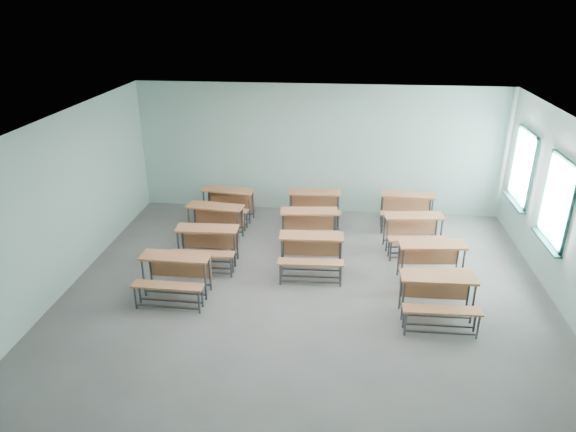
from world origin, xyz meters
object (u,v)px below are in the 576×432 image
(desk_unit_r2c0, at_px, (214,218))
(desk_unit_r2c2, at_px, (414,228))
(desk_unit_r1c0, at_px, (207,241))
(desk_unit_r1c1, at_px, (311,249))
(desk_unit_r2c1, at_px, (309,223))
(desk_unit_r0c0, at_px, (174,271))
(desk_unit_r0c2, at_px, (438,293))
(desk_unit_r3c1, at_px, (314,203))
(desk_unit_r1c2, at_px, (433,258))
(desk_unit_r3c0, at_px, (227,201))
(desk_unit_r3c2, at_px, (407,206))

(desk_unit_r2c0, relative_size, desk_unit_r2c2, 1.00)
(desk_unit_r1c0, xyz_separation_m, desk_unit_r1c1, (2.13, -0.13, 0.00))
(desk_unit_r2c0, xyz_separation_m, desk_unit_r2c1, (2.14, -0.05, 0.00))
(desk_unit_r0c0, xyz_separation_m, desk_unit_r1c1, (2.41, 1.12, 0.00))
(desk_unit_r0c0, relative_size, desk_unit_r0c2, 1.00)
(desk_unit_r3c1, bearing_deg, desk_unit_r2c0, -154.63)
(desk_unit_r1c2, height_order, desk_unit_r3c0, same)
(desk_unit_r0c2, xyz_separation_m, desk_unit_r3c0, (-4.42, 3.73, 0.00))
(desk_unit_r1c2, xyz_separation_m, desk_unit_r2c2, (-0.19, 1.36, 0.00))
(desk_unit_r0c0, bearing_deg, desk_unit_r2c1, 46.86)
(desk_unit_r3c1, bearing_deg, desk_unit_r0c0, -125.32)
(desk_unit_r3c0, distance_m, desk_unit_r3c2, 4.31)
(desk_unit_r1c0, distance_m, desk_unit_r3c0, 2.23)
(desk_unit_r0c0, xyz_separation_m, desk_unit_r2c0, (0.14, 2.41, 0.00))
(desk_unit_r2c2, bearing_deg, desk_unit_r0c0, -159.52)
(desk_unit_r0c2, relative_size, desk_unit_r2c1, 0.96)
(desk_unit_r2c0, distance_m, desk_unit_r2c2, 4.40)
(desk_unit_r2c1, bearing_deg, desk_unit_r3c2, 23.85)
(desk_unit_r2c2, bearing_deg, desk_unit_r3c0, 158.53)
(desk_unit_r0c2, bearing_deg, desk_unit_r2c1, 130.74)
(desk_unit_r1c0, xyz_separation_m, desk_unit_r2c1, (2.01, 1.12, 0.00))
(desk_unit_r1c0, bearing_deg, desk_unit_r1c1, -5.11)
(desk_unit_r1c2, bearing_deg, desk_unit_r1c1, 170.95)
(desk_unit_r2c2, bearing_deg, desk_unit_r3c1, 144.71)
(desk_unit_r2c1, relative_size, desk_unit_r2c2, 0.99)
(desk_unit_r2c1, distance_m, desk_unit_r3c2, 2.57)
(desk_unit_r1c1, distance_m, desk_unit_r1c2, 2.32)
(desk_unit_r1c1, relative_size, desk_unit_r2c0, 0.96)
(desk_unit_r3c1, bearing_deg, desk_unit_r1c1, -90.08)
(desk_unit_r0c2, height_order, desk_unit_r1c2, same)
(desk_unit_r0c2, height_order, desk_unit_r2c2, same)
(desk_unit_r1c1, distance_m, desk_unit_r2c2, 2.46)
(desk_unit_r1c2, distance_m, desk_unit_r3c2, 2.64)
(desk_unit_r1c2, bearing_deg, desk_unit_r3c0, 145.23)
(desk_unit_r1c0, height_order, desk_unit_r2c2, same)
(desk_unit_r3c2, bearing_deg, desk_unit_r2c2, -86.92)
(desk_unit_r0c0, xyz_separation_m, desk_unit_r2c1, (2.28, 2.36, 0.00))
(desk_unit_r1c1, relative_size, desk_unit_r3c2, 1.00)
(desk_unit_r0c2, xyz_separation_m, desk_unit_r3c1, (-2.31, 3.80, 0.00))
(desk_unit_r0c0, xyz_separation_m, desk_unit_r3c0, (0.21, 3.48, 0.00))
(desk_unit_r1c1, height_order, desk_unit_r3c0, same)
(desk_unit_r0c0, height_order, desk_unit_r2c1, same)
(desk_unit_r2c0, height_order, desk_unit_r3c1, same)
(desk_unit_r0c0, distance_m, desk_unit_r3c0, 3.48)
(desk_unit_r1c1, height_order, desk_unit_r3c1, same)
(desk_unit_r1c0, xyz_separation_m, desk_unit_r2c2, (4.26, 1.11, 0.00))
(desk_unit_r2c2, bearing_deg, desk_unit_r0c2, -94.83)
(desk_unit_r0c2, xyz_separation_m, desk_unit_r1c1, (-2.22, 1.37, 0.00))
(desk_unit_r3c1, bearing_deg, desk_unit_r1c2, -48.92)
(desk_unit_r1c1, bearing_deg, desk_unit_r2c2, 27.80)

